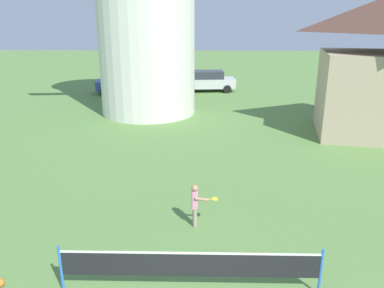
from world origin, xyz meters
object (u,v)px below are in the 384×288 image
at_px(stray_ball, 0,283).
at_px(parked_car_silver, 208,81).
at_px(tennis_net, 190,265).
at_px(player_far, 196,203).
at_px(parked_car_blue, 124,82).

distance_m(stray_ball, parked_car_silver, 23.51).
height_order(tennis_net, player_far, player_far).
bearing_deg(parked_car_blue, player_far, -73.68).
xyz_separation_m(player_far, stray_ball, (-4.26, -2.72, -0.61)).
distance_m(tennis_net, parked_car_blue, 22.84).
relative_size(tennis_net, parked_car_blue, 1.30).
bearing_deg(parked_car_silver, parked_car_blue, -171.86).
bearing_deg(parked_car_blue, stray_ball, -86.36).
bearing_deg(player_far, parked_car_silver, 88.11).
xyz_separation_m(player_far, parked_car_blue, (-5.66, 19.35, 0.10)).
distance_m(player_far, stray_ball, 5.09).
bearing_deg(player_far, parked_car_blue, 106.32).
height_order(tennis_net, parked_car_silver, parked_car_silver).
relative_size(tennis_net, stray_ball, 28.78).
xyz_separation_m(tennis_net, parked_car_silver, (0.75, 23.05, 0.12)).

